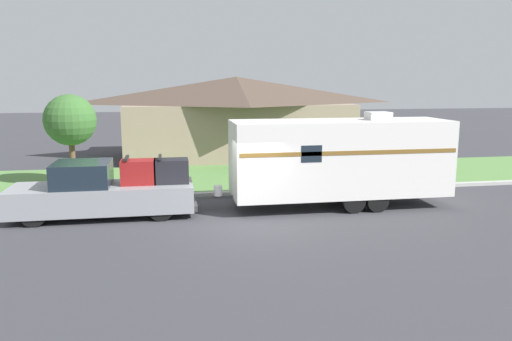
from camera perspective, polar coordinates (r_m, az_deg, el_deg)
ground_plane at (r=16.22m, az=-1.32°, el=-5.75°), size 120.00×120.00×0.00m
curb_strip at (r=19.80m, az=-2.96°, el=-2.61°), size 80.00×0.30×0.14m
lawn_strip at (r=23.37m, az=-4.07°, el=-0.78°), size 80.00×7.00×0.03m
house_across_street at (r=30.07m, az=-2.24°, el=6.34°), size 13.88×7.55×4.71m
pickup_truck at (r=17.24m, az=-16.85°, el=-2.28°), size 6.01×1.98×2.00m
travel_trailer at (r=17.97m, az=9.58°, el=1.44°), size 8.83×2.32×3.38m
mailbox at (r=20.85m, az=-20.64°, el=0.22°), size 0.48×0.20×1.41m
tree_in_yard at (r=22.76m, az=-20.48°, el=5.38°), size 2.19×2.19×3.91m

